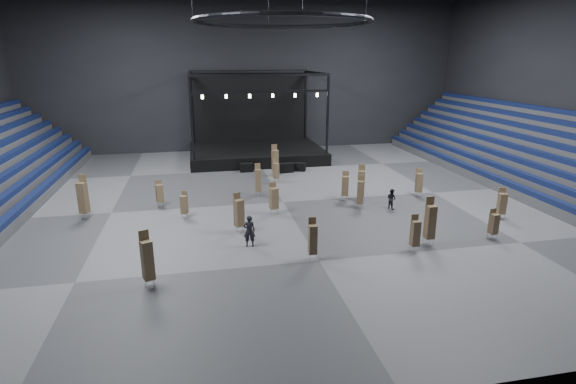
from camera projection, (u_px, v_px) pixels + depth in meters
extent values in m
plane|color=#535356|center=(283.00, 202.00, 34.39)|extent=(50.00, 50.00, 0.00)
cube|color=black|center=(248.00, 72.00, 51.46)|extent=(50.00, 0.20, 18.00)
cube|color=black|center=(428.00, 123.00, 12.08)|extent=(50.00, 0.20, 18.00)
cube|color=black|center=(23.00, 205.00, 30.68)|extent=(0.59, 40.00, 0.40)
cube|color=black|center=(7.00, 196.00, 30.29)|extent=(0.59, 40.00, 0.40)
cube|color=#454547|center=(529.00, 182.00, 38.34)|extent=(7.20, 40.00, 0.75)
cube|color=black|center=(495.00, 178.00, 37.55)|extent=(0.59, 40.00, 0.40)
cube|color=#454547|center=(534.00, 178.00, 38.32)|extent=(6.30, 40.00, 1.50)
cube|color=black|center=(506.00, 169.00, 37.50)|extent=(0.59, 40.00, 0.40)
cube|color=#454547|center=(539.00, 173.00, 38.30)|extent=(5.40, 40.00, 2.25)
cube|color=black|center=(517.00, 159.00, 37.46)|extent=(0.59, 40.00, 0.40)
cube|color=#454547|center=(545.00, 169.00, 38.27)|extent=(4.50, 40.00, 3.00)
cube|color=black|center=(528.00, 150.00, 37.41)|extent=(0.59, 40.00, 0.40)
cube|color=#454547|center=(550.00, 164.00, 38.25)|extent=(3.60, 40.00, 3.75)
cube|color=black|center=(539.00, 141.00, 37.36)|extent=(0.59, 40.00, 0.40)
cube|color=#454547|center=(555.00, 160.00, 38.22)|extent=(2.70, 40.00, 4.50)
cube|color=black|center=(550.00, 132.00, 37.32)|extent=(0.59, 40.00, 0.40)
cube|color=#454547|center=(561.00, 155.00, 38.20)|extent=(1.80, 40.00, 5.25)
cube|color=black|center=(560.00, 122.00, 37.27)|extent=(0.59, 40.00, 0.40)
cube|color=#454547|center=(566.00, 151.00, 38.18)|extent=(0.90, 40.00, 6.00)
cube|color=black|center=(571.00, 113.00, 37.22)|extent=(0.59, 40.00, 0.40)
cube|color=black|center=(256.00, 153.00, 48.75)|extent=(14.00, 10.00, 1.20)
cube|color=black|center=(250.00, 106.00, 51.91)|extent=(13.30, 0.30, 8.00)
cylinder|color=black|center=(192.00, 119.00, 41.88)|extent=(0.24, 0.24, 7.80)
cylinder|color=black|center=(192.00, 108.00, 50.50)|extent=(0.24, 0.24, 7.80)
cylinder|color=black|center=(328.00, 115.00, 44.38)|extent=(0.24, 0.24, 7.80)
cylinder|color=black|center=(306.00, 106.00, 53.01)|extent=(0.24, 0.24, 7.80)
cube|color=black|center=(261.00, 75.00, 41.99)|extent=(13.40, 0.25, 0.25)
cube|color=black|center=(249.00, 72.00, 50.62)|extent=(13.40, 0.25, 0.25)
cube|color=black|center=(261.00, 92.00, 42.43)|extent=(13.40, 0.20, 0.20)
cylinder|color=white|center=(202.00, 97.00, 41.50)|extent=(0.24, 0.24, 0.35)
cylinder|color=white|center=(226.00, 96.00, 41.92)|extent=(0.24, 0.24, 0.35)
cylinder|color=white|center=(250.00, 96.00, 42.34)|extent=(0.24, 0.24, 0.35)
cylinder|color=white|center=(273.00, 96.00, 42.75)|extent=(0.24, 0.24, 0.35)
cylinder|color=white|center=(295.00, 95.00, 43.17)|extent=(0.24, 0.24, 0.35)
cylinder|color=white|center=(317.00, 95.00, 43.59)|extent=(0.24, 0.24, 0.35)
torus|color=black|center=(282.00, 21.00, 30.61)|extent=(12.30, 12.30, 0.30)
cube|color=black|center=(247.00, 168.00, 43.26)|extent=(1.27, 0.67, 0.83)
cube|color=black|center=(286.00, 168.00, 43.01)|extent=(1.43, 0.85, 0.90)
cube|color=black|center=(299.00, 167.00, 43.60)|extent=(1.33, 1.03, 0.79)
cylinder|color=silver|center=(343.00, 199.00, 34.47)|extent=(0.03, 0.03, 0.44)
cylinder|color=silver|center=(341.00, 197.00, 34.86)|extent=(0.03, 0.03, 0.44)
cylinder|color=silver|center=(348.00, 198.00, 34.55)|extent=(0.03, 0.03, 0.44)
cylinder|color=silver|center=(346.00, 197.00, 34.94)|extent=(0.03, 0.03, 0.44)
cube|color=olive|center=(345.00, 186.00, 34.42)|extent=(0.67, 0.67, 1.50)
cube|color=olive|center=(346.00, 176.00, 34.43)|extent=(0.49, 0.23, 0.83)
cylinder|color=silver|center=(358.00, 207.00, 32.69)|extent=(0.03, 0.03, 0.39)
cylinder|color=silver|center=(356.00, 205.00, 33.03)|extent=(0.03, 0.03, 0.39)
cylinder|color=silver|center=(363.00, 207.00, 32.76)|extent=(0.03, 0.03, 0.39)
cylinder|color=silver|center=(361.00, 205.00, 33.10)|extent=(0.03, 0.03, 0.39)
cube|color=olive|center=(360.00, 192.00, 32.60)|extent=(0.59, 0.59, 1.69)
cube|color=olive|center=(361.00, 181.00, 32.55)|extent=(0.44, 0.21, 0.93)
cylinder|color=silver|center=(273.00, 174.00, 41.74)|extent=(0.03, 0.03, 0.45)
cylinder|color=silver|center=(273.00, 173.00, 42.14)|extent=(0.03, 0.03, 0.45)
cylinder|color=silver|center=(278.00, 174.00, 41.82)|extent=(0.03, 0.03, 0.45)
cylinder|color=silver|center=(277.00, 172.00, 42.22)|extent=(0.03, 0.03, 0.45)
cube|color=olive|center=(275.00, 160.00, 41.62)|extent=(0.61, 0.61, 1.97)
cube|color=olive|center=(274.00, 150.00, 41.55)|extent=(0.52, 0.15, 1.09)
cylinder|color=silver|center=(237.00, 230.00, 28.23)|extent=(0.03, 0.03, 0.43)
cylinder|color=silver|center=(236.00, 228.00, 28.61)|extent=(0.03, 0.03, 0.43)
cylinder|color=silver|center=(243.00, 230.00, 28.30)|extent=(0.03, 0.03, 0.43)
cylinder|color=silver|center=(242.00, 228.00, 28.68)|extent=(0.03, 0.03, 0.43)
cube|color=olive|center=(239.00, 213.00, 28.14)|extent=(0.68, 0.68, 1.73)
cube|color=olive|center=(237.00, 200.00, 28.07)|extent=(0.47, 0.26, 0.95)
cylinder|color=silver|center=(158.00, 205.00, 33.00)|extent=(0.03, 0.03, 0.40)
cylinder|color=silver|center=(158.00, 204.00, 33.35)|extent=(0.03, 0.03, 0.40)
cylinder|color=silver|center=(163.00, 205.00, 33.07)|extent=(0.03, 0.03, 0.40)
cylinder|color=silver|center=(163.00, 203.00, 33.42)|extent=(0.03, 0.03, 0.40)
cube|color=olive|center=(160.00, 193.00, 32.96)|extent=(0.60, 0.60, 1.33)
cube|color=olive|center=(158.00, 185.00, 32.95)|extent=(0.46, 0.19, 0.73)
cylinder|color=silver|center=(145.00, 285.00, 21.51)|extent=(0.03, 0.03, 0.42)
cylinder|color=silver|center=(146.00, 281.00, 21.88)|extent=(0.03, 0.03, 0.42)
cylinder|color=silver|center=(154.00, 284.00, 21.58)|extent=(0.03, 0.03, 0.42)
cylinder|color=silver|center=(154.00, 280.00, 21.95)|extent=(0.03, 0.03, 0.42)
cube|color=olive|center=(147.00, 260.00, 21.38)|extent=(0.66, 0.66, 1.97)
cube|color=olive|center=(144.00, 241.00, 21.27)|extent=(0.46, 0.25, 1.09)
cylinder|color=silver|center=(81.00, 217.00, 30.54)|extent=(0.03, 0.03, 0.46)
cylinder|color=silver|center=(83.00, 215.00, 30.95)|extent=(0.03, 0.03, 0.46)
cylinder|color=silver|center=(88.00, 217.00, 30.62)|extent=(0.03, 0.03, 0.46)
cylinder|color=silver|center=(90.00, 214.00, 31.03)|extent=(0.03, 0.03, 0.46)
cube|color=olive|center=(83.00, 198.00, 30.41)|extent=(0.70, 0.70, 2.13)
cube|color=olive|center=(83.00, 182.00, 30.33)|extent=(0.52, 0.24, 1.17)
cylinder|color=silver|center=(359.00, 199.00, 34.38)|extent=(0.03, 0.03, 0.43)
cylinder|color=silver|center=(357.00, 198.00, 34.76)|extent=(0.03, 0.03, 0.43)
cylinder|color=silver|center=(364.00, 199.00, 34.45)|extent=(0.03, 0.03, 0.43)
cylinder|color=silver|center=(362.00, 197.00, 34.83)|extent=(0.03, 0.03, 0.43)
cube|color=olive|center=(361.00, 183.00, 34.26)|extent=(0.66, 0.66, 1.94)
cube|color=olive|center=(362.00, 171.00, 34.19)|extent=(0.49, 0.23, 1.07)
cylinder|color=silver|center=(275.00, 181.00, 39.56)|extent=(0.03, 0.03, 0.35)
cylinder|color=silver|center=(274.00, 180.00, 39.87)|extent=(0.03, 0.03, 0.35)
cylinder|color=silver|center=(278.00, 181.00, 39.62)|extent=(0.03, 0.03, 0.35)
cylinder|color=silver|center=(278.00, 180.00, 39.94)|extent=(0.03, 0.03, 0.35)
cube|color=olive|center=(276.00, 171.00, 39.50)|extent=(0.56, 0.56, 1.38)
cube|color=olive|center=(275.00, 163.00, 39.45)|extent=(0.39, 0.21, 0.76)
cylinder|color=silver|center=(182.00, 217.00, 30.74)|extent=(0.03, 0.03, 0.35)
cylinder|color=silver|center=(182.00, 215.00, 31.05)|extent=(0.03, 0.03, 0.35)
cylinder|color=silver|center=(187.00, 216.00, 30.80)|extent=(0.03, 0.03, 0.35)
cylinder|color=silver|center=(187.00, 215.00, 31.11)|extent=(0.03, 0.03, 0.35)
cube|color=olive|center=(184.00, 205.00, 30.69)|extent=(0.54, 0.54, 1.27)
cube|color=olive|center=(184.00, 196.00, 30.69)|extent=(0.40, 0.19, 0.70)
cylinder|color=silver|center=(310.00, 258.00, 24.45)|extent=(0.03, 0.03, 0.37)
cylinder|color=silver|center=(309.00, 255.00, 24.77)|extent=(0.03, 0.03, 0.37)
cylinder|color=silver|center=(316.00, 257.00, 24.51)|extent=(0.03, 0.03, 0.37)
cylinder|color=silver|center=(315.00, 255.00, 24.84)|extent=(0.03, 0.03, 0.37)
cube|color=olive|center=(313.00, 239.00, 24.35)|extent=(0.45, 0.45, 1.65)
cube|color=olive|center=(312.00, 225.00, 24.30)|extent=(0.42, 0.07, 0.91)
cylinder|color=silver|center=(491.00, 238.00, 27.19)|extent=(0.03, 0.03, 0.37)
cylinder|color=silver|center=(488.00, 235.00, 27.52)|extent=(0.03, 0.03, 0.37)
cylinder|color=silver|center=(496.00, 237.00, 27.25)|extent=(0.03, 0.03, 0.37)
cylinder|color=silver|center=(493.00, 235.00, 27.58)|extent=(0.03, 0.03, 0.37)
cube|color=olive|center=(494.00, 224.00, 27.15)|extent=(0.50, 0.50, 1.25)
cube|color=olive|center=(493.00, 214.00, 27.15)|extent=(0.43, 0.12, 0.69)
cylinder|color=silver|center=(412.00, 250.00, 25.47)|extent=(0.03, 0.03, 0.37)
cylinder|color=silver|center=(410.00, 247.00, 25.80)|extent=(0.03, 0.03, 0.37)
cylinder|color=silver|center=(418.00, 249.00, 25.54)|extent=(0.03, 0.03, 0.37)
cylinder|color=silver|center=(415.00, 247.00, 25.87)|extent=(0.03, 0.03, 0.37)
cube|color=olive|center=(415.00, 233.00, 25.40)|extent=(0.45, 0.45, 1.48)
cube|color=olive|center=(415.00, 221.00, 25.37)|extent=(0.43, 0.06, 0.81)
cylinder|color=silver|center=(499.00, 218.00, 30.50)|extent=(0.03, 0.03, 0.41)
cylinder|color=silver|center=(496.00, 216.00, 30.86)|extent=(0.03, 0.03, 0.41)
cylinder|color=silver|center=(504.00, 217.00, 30.58)|extent=(0.03, 0.03, 0.41)
cylinder|color=silver|center=(501.00, 215.00, 30.94)|extent=(0.03, 0.03, 0.41)
cube|color=olive|center=(502.00, 204.00, 30.45)|extent=(0.58, 0.58, 1.44)
cube|color=olive|center=(502.00, 193.00, 30.45)|extent=(0.47, 0.16, 0.79)
cylinder|color=silver|center=(256.00, 194.00, 35.64)|extent=(0.03, 0.03, 0.39)
cylinder|color=silver|center=(256.00, 193.00, 35.98)|extent=(0.03, 0.03, 0.39)
cylinder|color=silver|center=(261.00, 194.00, 35.71)|extent=(0.03, 0.03, 0.39)
cylinder|color=silver|center=(260.00, 193.00, 36.05)|extent=(0.03, 0.03, 0.39)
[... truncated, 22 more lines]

